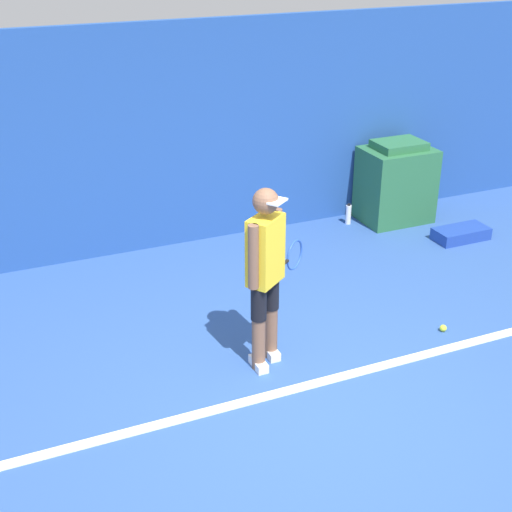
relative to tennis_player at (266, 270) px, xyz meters
name	(u,v)px	position (x,y,z in m)	size (l,w,h in m)	color
ground_plane	(311,408)	(0.07, -0.78, -0.93)	(24.00, 24.00, 0.00)	#2D5193
back_wall	(173,138)	(0.07, 2.82, 0.39)	(24.00, 0.10, 2.64)	#234C99
court_baseline	(296,388)	(0.07, -0.49, -0.92)	(21.60, 0.10, 0.01)	white
tennis_player	(266,270)	(0.00, 0.00, 0.00)	(0.76, 0.60, 1.67)	brown
tennis_ball	(443,328)	(1.80, -0.21, -0.90)	(0.07, 0.07, 0.07)	#D1E533
covered_chair	(396,183)	(2.91, 2.39, -0.42)	(0.89, 0.66, 1.07)	#28663D
equipment_bag	(461,234)	(3.33, 1.50, -0.85)	(0.69, 0.34, 0.15)	#1E3D99
water_bottle	(348,214)	(2.29, 2.49, -0.80)	(0.07, 0.07, 0.28)	white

